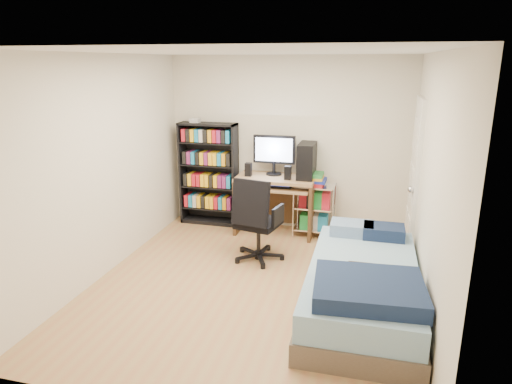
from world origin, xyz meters
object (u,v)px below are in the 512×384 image
(computer_desk, at_px, (284,182))
(office_chair, at_px, (257,234))
(bed, at_px, (363,286))
(media_shelf, at_px, (209,173))

(computer_desk, distance_m, office_chair, 1.15)
(computer_desk, relative_size, bed, 0.65)
(media_shelf, height_order, bed, media_shelf)
(bed, bearing_deg, media_shelf, 138.48)
(media_shelf, xyz_separation_m, bed, (2.36, -2.09, -0.52))
(computer_desk, bearing_deg, bed, -59.28)
(computer_desk, height_order, bed, computer_desk)
(media_shelf, relative_size, office_chair, 1.49)
(media_shelf, xyz_separation_m, computer_desk, (1.18, -0.10, -0.03))
(computer_desk, xyz_separation_m, office_chair, (-0.13, -1.07, -0.41))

